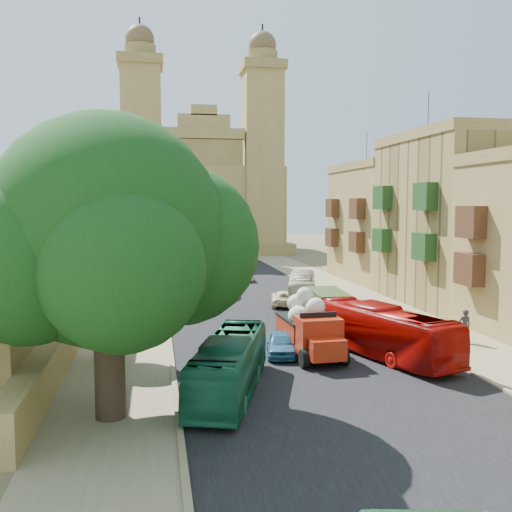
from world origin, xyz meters
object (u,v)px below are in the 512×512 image
object	(u,v)px
street_tree_d	(135,245)
bus_green_north	(230,365)
red_truck	(310,326)
pedestrian_a	(465,326)
street_tree_a	(111,297)
bus_cream_east	(302,288)
car_white_b	(245,274)
church	(201,195)
pedestrian_c	(396,317)
olive_pickup	(328,306)
bus_red_east	(383,332)
ficus_tree	(110,239)
car_cream	(284,298)
car_dkblue	(198,276)
car_blue_b	(210,260)
car_blue_a	(281,343)
street_tree_b	(123,268)
street_tree_c	(130,251)
car_white_a	(226,291)

from	to	relation	value
street_tree_d	bus_green_north	xyz separation A→B (m)	(5.29, -42.08, -2.21)
red_truck	pedestrian_a	world-z (taller)	red_truck
street_tree_a	bus_cream_east	xyz separation A→B (m)	(14.00, 15.07, -2.12)
street_tree_d	car_white_b	bearing A→B (deg)	-30.37
church	pedestrian_c	world-z (taller)	church
olive_pickup	bus_red_east	bearing A→B (deg)	-90.00
ficus_tree	car_cream	bearing A→B (deg)	62.14
car_dkblue	bus_cream_east	bearing A→B (deg)	-54.61
ficus_tree	street_tree_a	distance (m)	8.72
church	car_blue_b	world-z (taller)	church
bus_cream_east	car_blue_a	bearing A→B (deg)	86.61
ficus_tree	olive_pickup	size ratio (longest dim) A/B	2.25
red_truck	car_dkblue	xyz separation A→B (m)	(-3.70, 29.48, -0.92)
street_tree_b	olive_pickup	bearing A→B (deg)	-15.95
church	pedestrian_a	bearing A→B (deg)	-81.55
bus_red_east	car_blue_b	distance (m)	48.15
street_tree_c	street_tree_d	world-z (taller)	street_tree_c
bus_cream_east	street_tree_b	bearing A→B (deg)	27.60
church	car_white_a	distance (m)	48.69
ficus_tree	car_white_a	distance (m)	28.51
street_tree_c	bus_cream_east	size ratio (longest dim) A/B	0.65
ficus_tree	car_white_b	distance (m)	39.28
street_tree_a	car_blue_a	world-z (taller)	street_tree_a
bus_cream_east	car_white_b	world-z (taller)	bus_cream_east
street_tree_a	car_blue_b	size ratio (longest dim) A/B	1.43
bus_red_east	pedestrian_a	distance (m)	6.20
bus_green_north	car_white_b	xyz separation A→B (m)	(6.25, 35.32, -0.58)
car_white_b	street_tree_c	bearing A→B (deg)	27.31
pedestrian_a	street_tree_a	bearing A→B (deg)	4.37
pedestrian_a	church	bearing A→B (deg)	-78.10
car_cream	pedestrian_c	size ratio (longest dim) A/B	2.73
bus_cream_east	car_blue_a	xyz separation A→B (m)	(-5.22, -15.48, -0.56)
street_tree_a	car_white_a	xyz separation A→B (m)	(8.26, 18.78, -2.73)
street_tree_d	street_tree_b	bearing A→B (deg)	-90.00
red_truck	car_white_a	world-z (taller)	red_truck
street_tree_a	car_cream	bearing A→B (deg)	48.93
car_white_a	car_blue_b	distance (m)	27.47
car_blue_b	pedestrian_a	size ratio (longest dim) A/B	1.76
street_tree_c	car_white_b	world-z (taller)	street_tree_c
pedestrian_a	car_cream	bearing A→B (deg)	-57.71
car_cream	car_white_b	size ratio (longest dim) A/B	1.10
car_white_a	pedestrian_a	xyz separation A→B (m)	(11.59, -18.46, 0.40)
street_tree_d	bus_red_east	bearing A→B (deg)	-69.64
bus_red_east	pedestrian_c	size ratio (longest dim) A/B	6.17
ficus_tree	car_white_a	bearing A→B (deg)	74.04
red_truck	car_white_b	bearing A→B (deg)	87.61
bus_red_east	pedestrian_a	size ratio (longest dim) A/B	4.90
bus_red_east	red_truck	bearing A→B (deg)	-33.19
red_truck	pedestrian_a	size ratio (longest dim) A/B	3.12
church	street_tree_b	xyz separation A→B (m)	(-10.00, -54.61, -6.06)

